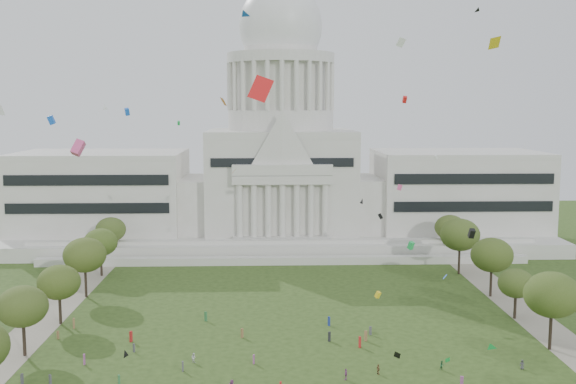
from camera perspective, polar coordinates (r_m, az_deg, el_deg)
name	(u,v)px	position (r m, az deg, el deg)	size (l,w,h in m)	color
capitol	(281,169)	(206.99, -0.61, 1.92)	(160.00, 64.50, 91.30)	beige
path_left	(33,331)	(136.45, -20.76, -10.93)	(8.00, 160.00, 0.04)	gray
path_right	(542,325)	(139.50, 20.69, -10.53)	(8.00, 160.00, 0.04)	gray
row_tree_l_2	(23,307)	(121.61, -21.56, -9.00)	(8.42, 8.42, 11.97)	black
row_tree_r_2	(552,295)	(124.29, 21.46, -8.10)	(9.55, 9.55, 13.58)	black
row_tree_l_3	(59,282)	(136.58, -18.82, -7.25)	(8.12, 8.12, 11.55)	black
row_tree_r_3	(516,283)	(140.28, 18.75, -7.34)	(7.01, 7.01, 9.98)	black
row_tree_l_4	(85,255)	(153.61, -16.83, -5.13)	(9.29, 9.29, 13.21)	black
row_tree_r_4	(492,255)	(154.14, 16.88, -5.13)	(9.19, 9.19, 13.06)	black
row_tree_l_5	(101,242)	(171.71, -15.59, -4.13)	(8.33, 8.33, 11.85)	black
row_tree_r_5	(460,235)	(172.46, 14.35, -3.53)	(9.82, 9.82, 13.96)	black
row_tree_l_6	(111,230)	(189.44, -14.78, -3.10)	(8.19, 8.19, 11.64)	black
row_tree_r_6	(450,227)	(190.36, 13.56, -2.94)	(8.42, 8.42, 11.97)	black
person_0	(522,365)	(116.46, 19.21, -13.63)	(0.76, 0.49, 1.55)	#4C4C51
person_2	(442,365)	(112.72, 12.90, -14.12)	(0.74, 0.45, 1.52)	#33723F
person_4	(346,374)	(106.80, 4.92, -15.12)	(1.04, 0.57, 1.78)	#994C8C
person_8	(194,358)	(114.07, -8.00, -13.72)	(0.78, 0.48, 1.60)	silver
person_10	(378,369)	(109.29, 7.65, -14.66)	(0.97, 0.53, 1.65)	olive
distant_crowd	(223,351)	(116.01, -5.57, -13.28)	(66.99, 41.61, 1.95)	#4C4C51
kite_swarm	(309,190)	(100.67, 1.82, 0.15)	(85.35, 110.00, 52.23)	white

